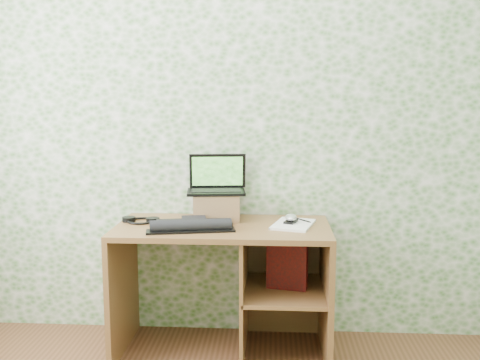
# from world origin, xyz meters

# --- Properties ---
(wall_back) EXTENTS (3.50, 0.00, 3.50)m
(wall_back) POSITION_xyz_m (0.00, 1.75, 1.30)
(wall_back) COLOR silver
(wall_back) RESTS_ON ground
(desk) EXTENTS (1.20, 0.60, 0.75)m
(desk) POSITION_xyz_m (0.08, 1.47, 0.48)
(desk) COLOR brown
(desk) RESTS_ON floor
(riser) EXTENTS (0.29, 0.25, 0.16)m
(riser) POSITION_xyz_m (-0.05, 1.58, 0.83)
(riser) COLOR brown
(riser) RESTS_ON desk
(laptop) EXTENTS (0.36, 0.27, 0.22)m
(laptop) POSITION_xyz_m (-0.05, 1.62, 0.96)
(laptop) COLOR black
(laptop) RESTS_ON riser
(keyboard) EXTENTS (0.48, 0.32, 0.07)m
(keyboard) POSITION_xyz_m (-0.16, 1.35, 0.77)
(keyboard) COLOR black
(keyboard) RESTS_ON desk
(headphones) EXTENTS (0.22, 0.17, 0.03)m
(headphones) POSITION_xyz_m (-0.48, 1.50, 0.76)
(headphones) COLOR black
(headphones) RESTS_ON desk
(notepad) EXTENTS (0.27, 0.33, 0.01)m
(notepad) POSITION_xyz_m (0.40, 1.46, 0.76)
(notepad) COLOR white
(notepad) RESTS_ON desk
(mouse) EXTENTS (0.10, 0.12, 0.04)m
(mouse) POSITION_xyz_m (0.38, 1.48, 0.78)
(mouse) COLOR silver
(mouse) RESTS_ON notepad
(pen) EXTENTS (0.08, 0.10, 0.01)m
(pen) POSITION_xyz_m (0.46, 1.53, 0.77)
(pen) COLOR black
(pen) RESTS_ON notepad
(red_box) EXTENTS (0.24, 0.12, 0.27)m
(red_box) POSITION_xyz_m (0.36, 1.44, 0.53)
(red_box) COLOR maroon
(red_box) RESTS_ON desk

